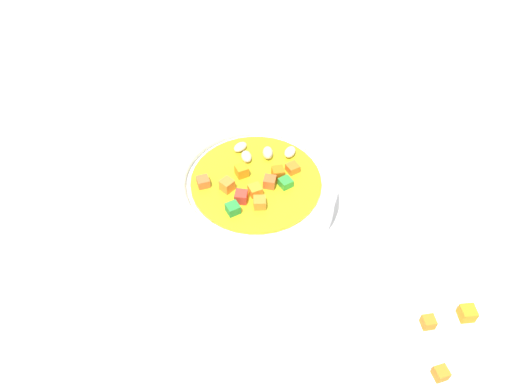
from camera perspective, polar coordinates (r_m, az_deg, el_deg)
name	(u,v)px	position (r cm, az deg, el deg)	size (l,w,h in cm)	color
ground_plane	(256,211)	(57.38, 0.00, -2.13)	(140.00, 140.00, 2.00)	silver
soup_bowl_main	(256,190)	(54.75, 0.00, 0.22)	(17.38, 17.38, 5.29)	white
spoon	(267,127)	(65.33, 1.28, 7.28)	(20.06, 16.60, 1.03)	silver
side_bowl_small	(448,352)	(48.04, 20.82, -16.48)	(12.97, 12.97, 4.16)	white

